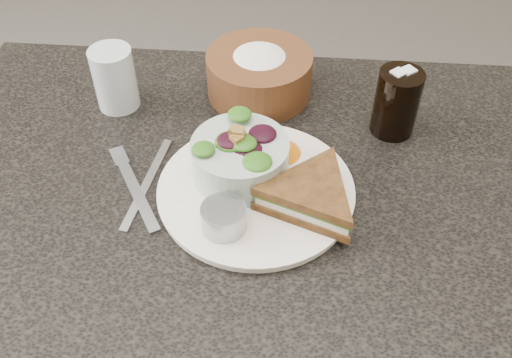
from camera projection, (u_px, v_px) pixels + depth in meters
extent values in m
cube|color=black|center=(245.00, 321.00, 1.10)|extent=(1.00, 0.70, 0.75)
cylinder|color=white|center=(256.00, 191.00, 0.82)|extent=(0.28, 0.28, 0.01)
cylinder|color=#95989C|center=(224.00, 218.00, 0.75)|extent=(0.07, 0.07, 0.04)
cone|color=orange|center=(280.00, 146.00, 0.86)|extent=(0.09, 0.09, 0.03)
cube|color=#959AA2|center=(136.00, 192.00, 0.82)|extent=(0.10, 0.15, 0.00)
cube|color=#ABADB4|center=(147.00, 183.00, 0.84)|extent=(0.04, 0.19, 0.00)
cylinder|color=#B2BFC6|center=(115.00, 78.00, 0.93)|extent=(0.08, 0.08, 0.11)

